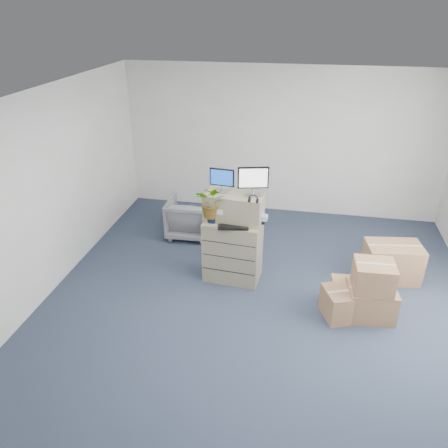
{
  "coord_description": "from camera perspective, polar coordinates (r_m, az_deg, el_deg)",
  "views": [
    {
      "loc": [
        0.46,
        -4.58,
        3.78
      ],
      "look_at": [
        -0.51,
        0.4,
        1.18
      ],
      "focal_mm": 35.0,
      "sensor_mm": 36.0,
      "label": 1
    }
  ],
  "objects": [
    {
      "name": "mouse",
      "position": [
        6.09,
        3.69,
        -0.37
      ],
      "size": [
        0.11,
        0.08,
        0.03
      ],
      "primitive_type": "ellipsoid",
      "rotation": [
        0.0,
        0.0,
        -0.23
      ],
      "color": "silver",
      "rests_on": "filing_cabinet_lower"
    },
    {
      "name": "cardboard_boxes",
      "position": [
        6.43,
        18.76,
        -7.4
      ],
      "size": [
        1.49,
        1.67,
        0.83
      ],
      "color": "brown",
      "rests_on": "ground"
    },
    {
      "name": "filing_cabinet_upper",
      "position": [
        6.21,
        1.32,
        2.18
      ],
      "size": [
        0.85,
        0.48,
        0.41
      ],
      "primitive_type": "cube",
      "rotation": [
        0.0,
        0.0,
        -0.09
      ],
      "color": "tan",
      "rests_on": "filing_cabinet_lower"
    },
    {
      "name": "tissue_box",
      "position": [
        6.21,
        4.77,
        0.88
      ],
      "size": [
        0.2,
        0.11,
        0.07
      ],
      "primitive_type": "cube",
      "rotation": [
        0.0,
        0.0,
        -0.05
      ],
      "color": "#3F94D7",
      "rests_on": "external_drive"
    },
    {
      "name": "office_chair",
      "position": [
        7.75,
        -4.5,
        1.12
      ],
      "size": [
        0.77,
        0.72,
        0.77
      ],
      "primitive_type": "imported",
      "rotation": [
        0.0,
        0.0,
        3.17
      ],
      "color": "slate",
      "rests_on": "ground"
    },
    {
      "name": "monitor_right",
      "position": [
        6.0,
        3.83,
        5.77
      ],
      "size": [
        0.42,
        0.21,
        0.42
      ],
      "rotation": [
        0.0,
        0.0,
        0.24
      ],
      "color": "#99999E",
      "rests_on": "filing_cabinet_upper"
    },
    {
      "name": "phone_dock",
      "position": [
        6.26,
        0.58,
        0.76
      ],
      "size": [
        0.06,
        0.05,
        0.13
      ],
      "rotation": [
        0.0,
        0.0,
        -0.09
      ],
      "color": "silver",
      "rests_on": "filing_cabinet_lower"
    },
    {
      "name": "keyboard",
      "position": [
        6.09,
        1.22,
        -0.37
      ],
      "size": [
        0.45,
        0.24,
        0.02
      ],
      "primitive_type": "cube",
      "rotation": [
        0.0,
        0.0,
        0.15
      ],
      "color": "black",
      "rests_on": "filing_cabinet_lower"
    },
    {
      "name": "headphones",
      "position": [
        5.89,
        3.86,
        3.25
      ],
      "size": [
        0.14,
        0.03,
        0.13
      ],
      "primitive_type": "torus",
      "rotation": [
        1.57,
        0.0,
        -0.09
      ],
      "color": "black",
      "rests_on": "filing_cabinet_upper"
    },
    {
      "name": "monitor_left",
      "position": [
        6.13,
        -0.27,
        5.88
      ],
      "size": [
        0.35,
        0.15,
        0.35
      ],
      "rotation": [
        0.0,
        0.0,
        -0.09
      ],
      "color": "#99999E",
      "rests_on": "filing_cabinet_upper"
    },
    {
      "name": "wall_back",
      "position": [
        8.44,
        7.57,
        10.58
      ],
      "size": [
        6.0,
        0.02,
        2.8
      ],
      "primitive_type": "cube",
      "color": "beige",
      "rests_on": "ground"
    },
    {
      "name": "water_bottle",
      "position": [
        6.25,
        2.29,
        1.49
      ],
      "size": [
        0.07,
        0.07,
        0.24
      ],
      "primitive_type": "cylinder",
      "color": "gray",
      "rests_on": "filing_cabinet_lower"
    },
    {
      "name": "filing_cabinet_lower",
      "position": [
        6.49,
        1.16,
        -3.43
      ],
      "size": [
        0.86,
        0.57,
        0.95
      ],
      "primitive_type": "cube",
      "rotation": [
        0.0,
        0.0,
        -0.09
      ],
      "color": "tan",
      "rests_on": "ground"
    },
    {
      "name": "ground",
      "position": [
        5.96,
        4.15,
        -12.32
      ],
      "size": [
        7.0,
        7.0,
        0.0
      ],
      "primitive_type": "plane",
      "color": "#232A40",
      "rests_on": "ground"
    },
    {
      "name": "potted_plant",
      "position": [
        6.13,
        -1.52,
        2.4
      ],
      "size": [
        0.52,
        0.56,
        0.46
      ],
      "rotation": [
        0.0,
        0.0,
        -0.09
      ],
      "color": "#A0BC98",
      "rests_on": "filing_cabinet_lower"
    },
    {
      "name": "external_drive",
      "position": [
        6.25,
        4.66,
        0.45
      ],
      "size": [
        0.18,
        0.14,
        0.05
      ],
      "primitive_type": "cube",
      "rotation": [
        0.0,
        0.0,
        -0.1
      ],
      "color": "black",
      "rests_on": "filing_cabinet_lower"
    }
  ]
}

